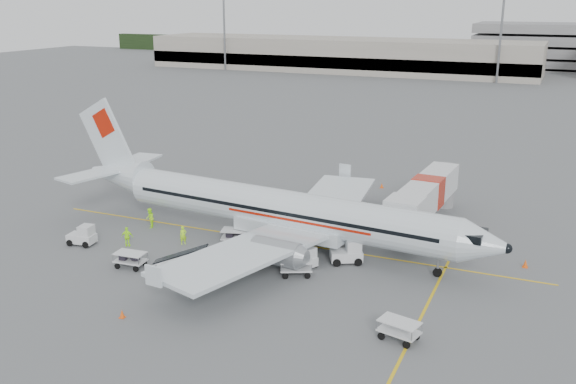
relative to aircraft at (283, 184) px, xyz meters
The scene contains 24 objects.
ground 5.43m from the aircraft, 135.44° to the left, with size 360.00×360.00×0.00m, color #56595B.
stripe_lead 5.42m from the aircraft, 135.44° to the left, with size 44.00×0.20×0.01m, color yellow.
stripe_cross 16.10m from the aircraft, 28.81° to the right, with size 0.20×20.00×0.01m, color yellow.
terminal_west 136.87m from the aircraft, 107.30° to the left, with size 110.00×22.00×9.00m, color gray, non-canonical shape.
treeline 175.70m from the aircraft, 90.23° to the left, with size 300.00×3.00×6.00m, color black, non-canonical shape.
mast_west 138.26m from the aircraft, 120.78° to the left, with size 3.20×1.20×22.00m, color slate, non-canonical shape.
mast_center 118.90m from the aircraft, 87.92° to the left, with size 3.20×1.20×22.00m, color slate, non-canonical shape.
aircraft is the anchor object (origin of this frame).
jet_bridge 14.05m from the aircraft, 43.61° to the left, with size 3.21×17.15×4.50m, color silver, non-canonical shape.
belt_loader 10.00m from the aircraft, 120.28° to the right, with size 4.95×1.86×2.68m, color silver, non-canonical shape.
tug_fore 7.59m from the aircraft, 13.41° to the right, with size 2.44×1.40×1.89m, color silver, non-canonical shape.
tug_mid 6.46m from the aircraft, 46.17° to the right, with size 2.16×1.24×1.67m, color silver, non-canonical shape.
tug_aft 17.36m from the aircraft, 157.05° to the right, with size 2.23×1.27×1.72m, color silver, non-canonical shape.
cart_loaded_a 6.08m from the aircraft, 160.04° to the right, with size 2.48×1.47×1.30m, color silver, non-canonical shape.
cart_loaded_b 13.33m from the aircraft, 134.81° to the right, with size 2.32×1.37×1.21m, color silver, non-canonical shape.
cart_empty_a 7.80m from the aircraft, 56.96° to the right, with size 2.33×1.38×1.21m, color silver, non-canonical shape.
cart_empty_b 17.66m from the aircraft, 41.93° to the right, with size 2.41×1.42×1.26m, color silver, non-canonical shape.
cone_nose 19.77m from the aircraft, ahead, with size 0.41×0.41×0.67m, color #F2540F.
cone_port 20.57m from the aircraft, 81.31° to the left, with size 0.35×0.35×0.57m, color #F2540F.
cone_stbd 17.07m from the aircraft, 105.45° to the right, with size 0.36×0.36×0.58m, color #F2540F.
crew_a 9.47m from the aircraft, 158.02° to the right, with size 0.58×0.38×1.58m, color #A4EB18.
crew_b 13.42m from the aircraft, behind, with size 0.88×0.68×1.81m, color #A4EB18.
crew_c 9.60m from the aircraft, 111.81° to the right, with size 1.18×0.68×1.83m, color #A4EB18.
crew_d 13.62m from the aircraft, 155.42° to the right, with size 0.98×0.41×1.68m, color #A4EB18.
Camera 1 is at (20.93, -46.22, 19.66)m, focal length 40.00 mm.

